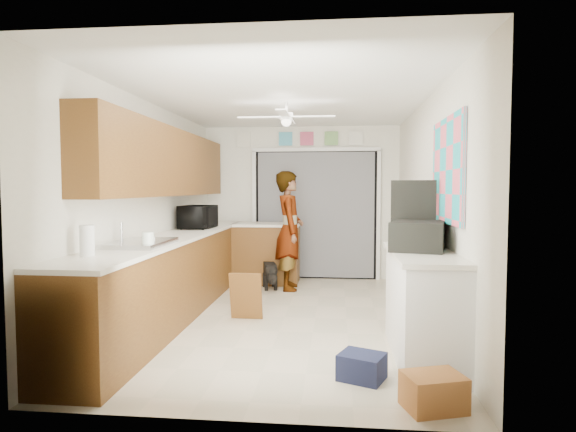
{
  "coord_description": "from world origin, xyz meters",
  "views": [
    {
      "loc": [
        0.59,
        -5.45,
        1.49
      ],
      "look_at": [
        0.0,
        0.4,
        1.15
      ],
      "focal_mm": 30.0,
      "sensor_mm": 36.0,
      "label": 1
    }
  ],
  "objects": [
    {
      "name": "floor",
      "position": [
        0.0,
        0.0,
        0.0
      ],
      "size": [
        5.0,
        5.0,
        0.0
      ],
      "primitive_type": "plane",
      "color": "#B8AD94",
      "rests_on": "ground"
    },
    {
      "name": "ceiling",
      "position": [
        0.0,
        0.0,
        2.5
      ],
      "size": [
        5.0,
        5.0,
        0.0
      ],
      "primitive_type": "plane",
      "rotation": [
        3.14,
        0.0,
        0.0
      ],
      "color": "white",
      "rests_on": "ground"
    },
    {
      "name": "wall_back",
      "position": [
        0.0,
        2.5,
        1.25
      ],
      "size": [
        3.2,
        0.0,
        3.2
      ],
      "primitive_type": "plane",
      "rotation": [
        1.57,
        0.0,
        0.0
      ],
      "color": "white",
      "rests_on": "ground"
    },
    {
      "name": "wall_front",
      "position": [
        0.0,
        -2.5,
        1.25
      ],
      "size": [
        3.2,
        0.0,
        3.2
      ],
      "primitive_type": "plane",
      "rotation": [
        -1.57,
        0.0,
        0.0
      ],
      "color": "white",
      "rests_on": "ground"
    },
    {
      "name": "wall_left",
      "position": [
        -1.6,
        0.0,
        1.25
      ],
      "size": [
        0.0,
        5.0,
        5.0
      ],
      "primitive_type": "plane",
      "rotation": [
        1.57,
        0.0,
        1.57
      ],
      "color": "white",
      "rests_on": "ground"
    },
    {
      "name": "wall_right",
      "position": [
        1.6,
        0.0,
        1.25
      ],
      "size": [
        0.0,
        5.0,
        5.0
      ],
      "primitive_type": "plane",
      "rotation": [
        1.57,
        0.0,
        -1.57
      ],
      "color": "white",
      "rests_on": "ground"
    },
    {
      "name": "left_base_cabinets",
      "position": [
        -1.3,
        0.0,
        0.45
      ],
      "size": [
        0.6,
        4.8,
        0.9
      ],
      "primitive_type": "cube",
      "color": "brown",
      "rests_on": "floor"
    },
    {
      "name": "left_countertop",
      "position": [
        -1.29,
        0.0,
        0.92
      ],
      "size": [
        0.62,
        4.8,
        0.04
      ],
      "primitive_type": "cube",
      "color": "white",
      "rests_on": "left_base_cabinets"
    },
    {
      "name": "upper_cabinets",
      "position": [
        -1.44,
        0.2,
        1.8
      ],
      "size": [
        0.32,
        4.0,
        0.8
      ],
      "primitive_type": "cube",
      "color": "brown",
      "rests_on": "wall_left"
    },
    {
      "name": "sink_basin",
      "position": [
        -1.29,
        -1.0,
        0.95
      ],
      "size": [
        0.5,
        0.76,
        0.06
      ],
      "primitive_type": "cube",
      "color": "silver",
      "rests_on": "left_countertop"
    },
    {
      "name": "faucet",
      "position": [
        -1.48,
        -1.0,
        1.05
      ],
      "size": [
        0.03,
        0.03,
        0.22
      ],
      "primitive_type": "cylinder",
      "color": "silver",
      "rests_on": "left_countertop"
    },
    {
      "name": "peninsula_base",
      "position": [
        -0.5,
        2.0,
        0.45
      ],
      "size": [
        1.0,
        0.6,
        0.9
      ],
      "primitive_type": "cube",
      "color": "brown",
      "rests_on": "floor"
    },
    {
      "name": "peninsula_top",
      "position": [
        -0.5,
        2.0,
        0.92
      ],
      "size": [
        1.04,
        0.64,
        0.04
      ],
      "primitive_type": "cube",
      "color": "white",
      "rests_on": "peninsula_base"
    },
    {
      "name": "back_opening_recess",
      "position": [
        0.25,
        2.47,
        1.05
      ],
      "size": [
        2.0,
        0.06,
        2.1
      ],
      "primitive_type": "cube",
      "color": "black",
      "rests_on": "wall_back"
    },
    {
      "name": "curtain_panel",
      "position": [
        0.25,
        2.43,
        1.05
      ],
      "size": [
        1.9,
        0.03,
        2.05
      ],
      "primitive_type": "cube",
      "color": "gray",
      "rests_on": "wall_back"
    },
    {
      "name": "door_trim_left",
      "position": [
        -0.77,
        2.44,
        1.05
      ],
      "size": [
        0.06,
        0.04,
        2.1
      ],
      "primitive_type": "cube",
      "color": "white",
      "rests_on": "wall_back"
    },
    {
      "name": "door_trim_right",
      "position": [
        1.27,
        2.44,
        1.05
      ],
      "size": [
        0.06,
        0.04,
        2.1
      ],
      "primitive_type": "cube",
      "color": "white",
      "rests_on": "wall_back"
    },
    {
      "name": "door_trim_head",
      "position": [
        0.25,
        2.44,
        2.12
      ],
      "size": [
        2.1,
        0.04,
        0.06
      ],
      "primitive_type": "cube",
      "color": "white",
      "rests_on": "wall_back"
    },
    {
      "name": "header_frame_1",
      "position": [
        -0.25,
        2.47,
        2.3
      ],
      "size": [
        0.22,
        0.02,
        0.22
      ],
      "primitive_type": "cube",
      "color": "#4AA6C7",
      "rests_on": "wall_back"
    },
    {
      "name": "header_frame_2",
      "position": [
        0.1,
        2.47,
        2.3
      ],
      "size": [
        0.22,
        0.02,
        0.22
      ],
      "primitive_type": "cube",
      "color": "#C0486A",
      "rests_on": "wall_back"
    },
    {
      "name": "header_frame_3",
      "position": [
        0.5,
        2.47,
        2.3
      ],
      "size": [
        0.22,
        0.02,
        0.22
      ],
      "primitive_type": "cube",
      "color": "#72A45D",
      "rests_on": "wall_back"
    },
    {
      "name": "header_frame_4",
      "position": [
        0.9,
        2.47,
        2.3
      ],
      "size": [
        0.22,
        0.02,
        0.22
      ],
      "primitive_type": "cube",
      "color": "silver",
      "rests_on": "wall_back"
    },
    {
      "name": "route66_sign",
      "position": [
        -0.95,
        2.47,
        2.3
      ],
      "size": [
        0.22,
        0.02,
        0.26
      ],
      "primitive_type": "cube",
      "color": "silver",
      "rests_on": "wall_back"
    },
    {
      "name": "right_counter_base",
      "position": [
        1.35,
        -1.2,
        0.45
      ],
      "size": [
        0.5,
        1.4,
        0.9
      ],
      "primitive_type": "cube",
      "color": "white",
      "rests_on": "floor"
    },
    {
      "name": "right_counter_top",
      "position": [
        1.34,
        -1.2,
        0.92
      ],
      "size": [
        0.54,
        1.44,
        0.04
      ],
      "primitive_type": "cube",
      "color": "white",
      "rests_on": "right_counter_base"
    },
    {
      "name": "abstract_painting",
      "position": [
        1.58,
        -1.0,
        1.65
      ],
      "size": [
        0.03,
        1.15,
        0.95
      ],
      "primitive_type": "cube",
      "color": "#F55A70",
      "rests_on": "wall_right"
    },
    {
      "name": "ceiling_fan",
      "position": [
        0.0,
        0.2,
        2.32
      ],
      "size": [
        1.14,
        1.14,
        0.24
      ],
      "primitive_type": "cube",
      "color": "white",
      "rests_on": "ceiling"
    },
    {
      "name": "microwave",
      "position": [
        -1.29,
        0.96,
        1.1
      ],
      "size": [
        0.43,
        0.6,
        0.31
      ],
      "primitive_type": "imported",
      "rotation": [
        0.0,
        0.0,
        1.49
      ],
      "color": "black",
      "rests_on": "left_countertop"
    },
    {
      "name": "cup",
      "position": [
        -1.2,
        -1.01,
        0.98
      ],
      "size": [
        0.14,
        0.14,
        0.09
      ],
      "primitive_type": "imported",
      "rotation": [
        0.0,
        0.0,
        -0.3
      ],
      "color": "white",
      "rests_on": "left_countertop"
    },
    {
      "name": "jar_a",
      "position": [
        -1.12,
        -1.23,
        1.02
      ],
      "size": [
        0.14,
        0.14,
        0.15
      ],
      "primitive_type": "cylinder",
      "rotation": [
        0.0,
        0.0,
        -0.39
      ],
      "color": "silver",
      "rests_on": "left_countertop"
    },
    {
      "name": "paper_towel_roll",
      "position": [
        -1.42,
        -1.76,
        1.07
      ],
      "size": [
        0.13,
        0.13,
        0.25
      ],
      "primitive_type": "cylinder",
      "rotation": [
        0.0,
        0.0,
        -0.14
      ],
      "color": "white",
      "rests_on": "left_countertop"
    },
    {
      "name": "suitcase",
      "position": [
        1.32,
        -1.06,
        1.07
      ],
      "size": [
        0.58,
        0.69,
        0.26
      ],
      "primitive_type": "cube",
      "rotation": [
        0.0,
        0.0,
        -0.25
      ],
      "color": "black",
      "rests_on": "right_counter_top"
    },
    {
      "name": "suitcase_rim",
      "position": [
        1.32,
        -1.06,
        0.96
      ],
      "size": [
        0.57,
        0.67,
        0.02
      ],
      "primitive_type": "cube",
      "rotation": [
        0.0,
        0.0,
        -0.25
      ],
      "color": "yellow",
      "rests_on": "suitcase"
    },
    {
      "name": "suitcase_lid",
      "position": [
        1.32,
        -0.77,
        1.32
      ],
      "size": [
        0.41,
        0.13,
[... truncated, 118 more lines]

